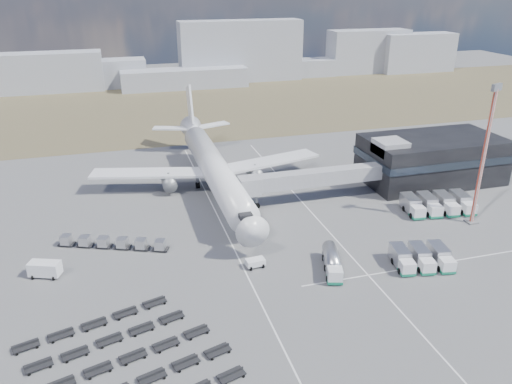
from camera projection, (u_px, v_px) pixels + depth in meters
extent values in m
plane|color=#565659|center=(254.00, 264.00, 79.95)|extent=(420.00, 420.00, 0.00)
cube|color=#4E472E|center=(170.00, 107.00, 177.09)|extent=(420.00, 90.00, 0.01)
cube|color=silver|center=(235.00, 251.00, 83.86)|extent=(0.25, 110.00, 0.01)
cube|color=silver|center=(333.00, 237.00, 88.43)|extent=(0.25, 110.00, 0.01)
cube|color=silver|center=(419.00, 267.00, 79.24)|extent=(40.00, 0.25, 0.01)
cube|color=black|center=(431.00, 159.00, 111.37)|extent=(30.00, 16.00, 10.00)
cube|color=#262D38|center=(432.00, 154.00, 110.90)|extent=(30.40, 16.40, 1.60)
cube|color=#939399|center=(390.00, 147.00, 104.78)|extent=(6.00, 6.00, 3.00)
cube|color=#939399|center=(313.00, 178.00, 100.64)|extent=(29.80, 3.00, 3.00)
cube|color=#939399|center=(249.00, 186.00, 96.80)|extent=(4.00, 3.60, 3.40)
cylinder|color=slate|center=(256.00, 196.00, 98.62)|extent=(0.70, 0.70, 5.10)
cylinder|color=black|center=(256.00, 206.00, 99.45)|extent=(1.40, 0.90, 1.40)
cylinder|color=white|center=(215.00, 170.00, 104.35)|extent=(5.60, 48.00, 5.60)
cone|color=white|center=(249.00, 225.00, 80.95)|extent=(5.60, 5.00, 5.60)
cone|color=white|center=(193.00, 130.00, 128.77)|extent=(5.60, 8.00, 5.60)
cube|color=black|center=(245.00, 215.00, 82.40)|extent=(2.20, 2.00, 0.80)
cube|color=white|center=(151.00, 173.00, 105.94)|extent=(25.59, 11.38, 0.50)
cube|color=white|center=(267.00, 162.00, 112.55)|extent=(25.59, 11.38, 0.50)
cylinder|color=slate|center=(169.00, 182.00, 105.73)|extent=(3.00, 5.00, 3.00)
cylinder|color=slate|center=(255.00, 173.00, 110.56)|extent=(3.00, 5.00, 3.00)
cube|color=white|center=(171.00, 128.00, 128.98)|extent=(9.49, 5.63, 0.35)
cube|color=white|center=(212.00, 125.00, 131.77)|extent=(9.49, 5.63, 0.35)
cube|color=white|center=(190.00, 106.00, 129.17)|extent=(0.50, 9.06, 11.45)
cylinder|color=slate|center=(240.00, 232.00, 87.41)|extent=(0.50, 0.50, 2.50)
cylinder|color=slate|center=(198.00, 182.00, 108.67)|extent=(0.60, 0.60, 2.50)
cylinder|color=slate|center=(226.00, 179.00, 110.30)|extent=(0.60, 0.60, 2.50)
cylinder|color=black|center=(240.00, 236.00, 87.70)|extent=(0.50, 1.20, 1.20)
cube|color=#999CA7|center=(37.00, 73.00, 198.08)|extent=(50.73, 12.00, 15.32)
cube|color=#999CA7|center=(123.00, 73.00, 209.35)|extent=(19.23, 12.00, 11.27)
cube|color=#999CA7|center=(185.00, 78.00, 207.29)|extent=(51.97, 12.00, 7.83)
cube|color=#999CA7|center=(241.00, 51.00, 218.51)|extent=(53.54, 12.00, 25.75)
cube|color=#999CA7|center=(298.00, 68.00, 231.83)|extent=(34.31, 12.00, 7.58)
cube|color=#999CA7|center=(368.00, 51.00, 239.25)|extent=(38.80, 12.00, 19.85)
cube|color=#999CA7|center=(416.00, 53.00, 242.32)|extent=(36.61, 12.00, 18.00)
cube|color=white|center=(335.00, 275.00, 74.57)|extent=(2.76, 2.76, 2.11)
cube|color=#157855|center=(334.00, 280.00, 74.90)|extent=(2.88, 2.88, 0.46)
cylinder|color=#B7B7BC|center=(332.00, 257.00, 78.55)|extent=(4.26, 7.26, 2.30)
cube|color=slate|center=(331.00, 263.00, 78.96)|extent=(4.17, 7.24, 0.32)
cylinder|color=black|center=(332.00, 269.00, 77.79)|extent=(2.58, 1.68, 1.01)
cube|color=white|center=(255.00, 263.00, 78.94)|extent=(3.12, 1.95, 1.37)
cube|color=white|center=(45.00, 269.00, 76.19)|extent=(5.13, 3.65, 2.47)
cube|color=white|center=(220.00, 184.00, 106.65)|extent=(3.63, 6.61, 2.92)
cube|color=#157855|center=(221.00, 189.00, 107.12)|extent=(3.75, 6.73, 0.47)
cube|color=white|center=(407.00, 267.00, 76.73)|extent=(2.50, 2.43, 2.07)
cube|color=#157855|center=(406.00, 272.00, 77.04)|extent=(2.61, 2.53, 0.42)
cube|color=#B7B7BC|center=(400.00, 254.00, 79.59)|extent=(3.00, 4.66, 2.45)
cube|color=white|center=(427.00, 266.00, 77.02)|extent=(2.50, 2.43, 2.07)
cube|color=#157855|center=(426.00, 271.00, 77.34)|extent=(2.61, 2.53, 0.42)
cube|color=#B7B7BC|center=(419.00, 253.00, 79.89)|extent=(3.00, 4.66, 2.45)
cube|color=white|center=(447.00, 265.00, 77.32)|extent=(2.50, 2.43, 2.07)
cube|color=#157855|center=(446.00, 270.00, 77.63)|extent=(2.61, 2.53, 0.42)
cube|color=#B7B7BC|center=(438.00, 252.00, 80.18)|extent=(3.00, 4.66, 2.45)
cube|color=white|center=(418.00, 212.00, 94.64)|extent=(2.63, 2.54, 2.25)
cube|color=#157855|center=(417.00, 216.00, 94.98)|extent=(2.75, 2.66, 0.46)
cube|color=#B7B7BC|center=(410.00, 202.00, 97.73)|extent=(3.06, 4.99, 2.66)
cube|color=white|center=(435.00, 211.00, 95.11)|extent=(2.63, 2.54, 2.25)
cube|color=#157855|center=(434.00, 215.00, 95.45)|extent=(2.75, 2.66, 0.46)
cube|color=#B7B7BC|center=(427.00, 201.00, 98.20)|extent=(3.06, 4.99, 2.66)
cube|color=white|center=(452.00, 210.00, 95.58)|extent=(2.63, 2.54, 2.25)
cube|color=#157855|center=(451.00, 214.00, 95.92)|extent=(2.75, 2.66, 0.46)
cube|color=#B7B7BC|center=(443.00, 200.00, 98.67)|extent=(3.06, 4.99, 2.66)
cube|color=white|center=(469.00, 209.00, 96.05)|extent=(2.63, 2.54, 2.25)
cube|color=#157855|center=(468.00, 213.00, 96.39)|extent=(2.75, 2.66, 0.46)
cube|color=#B7B7BC|center=(460.00, 199.00, 99.14)|extent=(3.06, 4.99, 2.66)
cube|color=black|center=(67.00, 244.00, 85.40)|extent=(3.10, 2.53, 0.19)
cube|color=#B7B7BC|center=(66.00, 239.00, 85.06)|extent=(2.14, 2.14, 1.54)
cube|color=black|center=(85.00, 245.00, 85.08)|extent=(3.10, 2.53, 0.19)
cube|color=#B7B7BC|center=(85.00, 240.00, 84.74)|extent=(2.14, 2.14, 1.54)
cube|color=black|center=(104.00, 246.00, 84.76)|extent=(3.10, 2.53, 0.19)
cube|color=#B7B7BC|center=(103.00, 241.00, 84.42)|extent=(2.14, 2.14, 1.54)
cube|color=black|center=(123.00, 247.00, 84.44)|extent=(3.10, 2.53, 0.19)
cube|color=#B7B7BC|center=(122.00, 242.00, 84.10)|extent=(2.14, 2.14, 1.54)
cube|color=black|center=(142.00, 248.00, 84.12)|extent=(3.10, 2.53, 0.19)
cube|color=#B7B7BC|center=(141.00, 243.00, 83.78)|extent=(2.14, 2.14, 1.54)
cube|color=black|center=(161.00, 249.00, 83.80)|extent=(3.10, 2.53, 0.19)
cube|color=#B7B7BC|center=(160.00, 244.00, 83.46)|extent=(2.14, 2.14, 1.54)
cube|color=black|center=(116.00, 363.00, 58.88)|extent=(24.79, 8.77, 0.76)
cube|color=black|center=(104.00, 342.00, 62.31)|extent=(20.73, 7.56, 0.76)
cube|color=black|center=(94.00, 323.00, 65.75)|extent=(20.73, 7.56, 0.76)
cylinder|color=red|center=(483.00, 159.00, 88.67)|extent=(0.70, 0.70, 25.05)
cube|color=slate|center=(497.00, 87.00, 83.61)|extent=(2.47, 1.39, 1.20)
cube|color=#565659|center=(471.00, 222.00, 93.55)|extent=(2.00, 2.00, 0.30)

